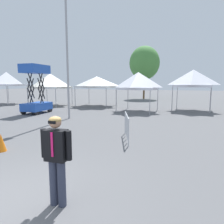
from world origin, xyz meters
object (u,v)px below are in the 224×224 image
canopy_tent_far_right (193,78)px  tree_behind_tents_center (144,63)px  light_pole_near_lift (67,41)px  canopy_tent_left_of_center (138,81)px  traffic_cone_lot_center (1,142)px  canopy_tent_behind_right (50,81)px  scissor_lift (37,99)px  crowd_barrier_mid_lot (127,122)px  canopy_tent_center (97,82)px  person_foreground (57,155)px  canopy_tent_far_left (7,79)px

canopy_tent_far_right → tree_behind_tents_center: 13.91m
canopy_tent_far_right → light_pole_near_lift: bearing=-136.5°
canopy_tent_left_of_center → traffic_cone_lot_center: bearing=-99.0°
canopy_tent_behind_right → scissor_lift: 5.88m
canopy_tent_far_right → traffic_cone_lot_center: size_ratio=5.58×
canopy_tent_left_of_center → crowd_barrier_mid_lot: canopy_tent_left_of_center is taller
canopy_tent_center → canopy_tent_left_of_center: canopy_tent_left_of_center is taller
canopy_tent_far_right → traffic_cone_lot_center: (-6.19, -13.96, -2.48)m
scissor_lift → canopy_tent_behind_right: bearing=117.2°
canopy_tent_behind_right → canopy_tent_center: 5.01m
person_foreground → light_pole_near_lift: size_ratio=0.20×
canopy_tent_far_right → crowd_barrier_mid_lot: size_ratio=1.79×
crowd_barrier_mid_lot → canopy_tent_behind_right: bearing=140.0°
canopy_tent_far_left → person_foreground: size_ratio=2.06×
canopy_tent_far_right → scissor_lift: scissor_lift is taller
canopy_tent_left_of_center → crowd_barrier_mid_lot: size_ratio=1.68×
canopy_tent_behind_right → person_foreground: (11.76, -14.72, -1.59)m
canopy_tent_far_right → traffic_cone_lot_center: bearing=-113.9°
canopy_tent_center → tree_behind_tents_center: tree_behind_tents_center is taller
person_foreground → light_pole_near_lift: (-5.37, 8.50, 4.08)m
canopy_tent_far_right → person_foreground: bearing=-98.6°
canopy_tent_far_right → person_foreground: canopy_tent_far_right is taller
canopy_tent_left_of_center → canopy_tent_far_right: (4.31, 2.12, 0.22)m
canopy_tent_left_of_center → crowd_barrier_mid_lot: 9.10m
canopy_tent_far_right → person_foreground: size_ratio=1.99×
person_foreground → traffic_cone_lot_center: person_foreground is taller
light_pole_near_lift → canopy_tent_left_of_center: bearing=56.7°
canopy_tent_left_of_center → traffic_cone_lot_center: 12.20m
canopy_tent_center → canopy_tent_far_left: bearing=-170.6°
canopy_tent_center → crowd_barrier_mid_lot: bearing=-58.5°
canopy_tent_far_left → canopy_tent_behind_right: 5.78m
crowd_barrier_mid_lot → person_foreground: bearing=-88.1°
crowd_barrier_mid_lot → tree_behind_tents_center: bearing=100.9°
scissor_lift → traffic_cone_lot_center: 9.45m
canopy_tent_left_of_center → scissor_lift: size_ratio=0.87×
person_foreground → tree_behind_tents_center: tree_behind_tents_center is taller
canopy_tent_far_left → canopy_tent_far_right: (19.91, 1.58, -0.08)m
person_foreground → tree_behind_tents_center: bearing=99.3°
canopy_tent_behind_right → canopy_tent_far_left: bearing=-175.7°
light_pole_near_lift → tree_behind_tents_center: 19.18m
traffic_cone_lot_center → canopy_tent_far_left: bearing=137.9°
canopy_tent_left_of_center → traffic_cone_lot_center: size_ratio=5.21×
canopy_tent_center → person_foreground: bearing=-66.6°
canopy_tent_center → tree_behind_tents_center: bearing=78.3°
light_pole_near_lift → tree_behind_tents_center: size_ratio=1.15×
traffic_cone_lot_center → canopy_tent_behind_right: bearing=121.8°
canopy_tent_far_left → person_foreground: (17.52, -14.29, -1.83)m
canopy_tent_far_right → crowd_barrier_mid_lot: bearing=-103.2°
canopy_tent_far_left → traffic_cone_lot_center: 18.65m
canopy_tent_far_left → canopy_tent_center: 10.74m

